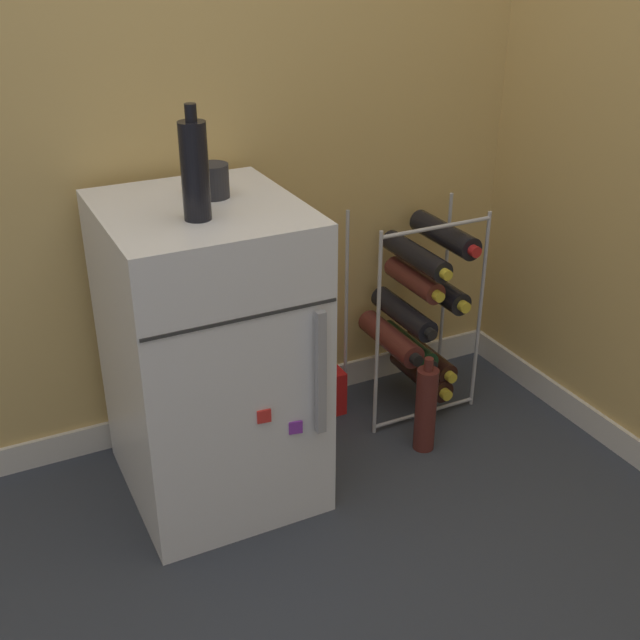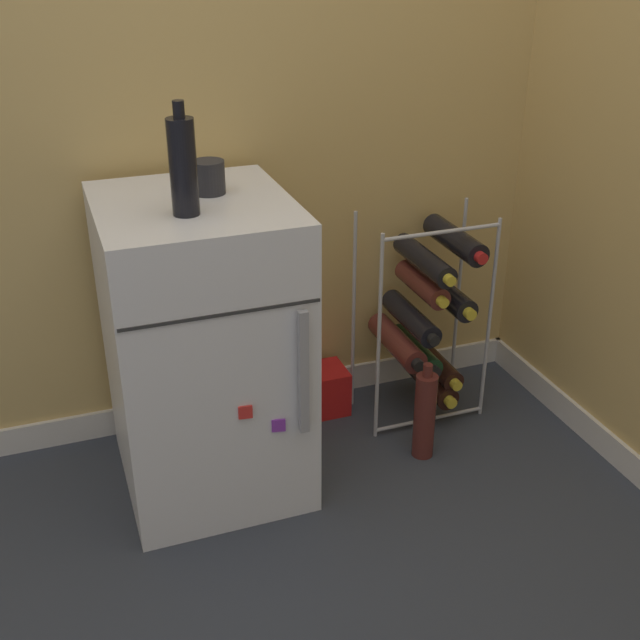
% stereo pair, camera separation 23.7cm
% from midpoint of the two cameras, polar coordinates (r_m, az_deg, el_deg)
% --- Properties ---
extents(ground_plane, '(14.00, 14.00, 0.00)m').
position_cam_midpoint_polar(ground_plane, '(2.30, 0.72, -13.66)').
color(ground_plane, '#333842').
extents(wall_back, '(7.02, 0.07, 2.50)m').
position_cam_midpoint_polar(wall_back, '(2.33, -4.60, 20.48)').
color(wall_back, tan).
rests_on(wall_back, ground_plane).
extents(mini_fridge, '(0.50, 0.57, 0.85)m').
position_cam_midpoint_polar(mini_fridge, '(2.22, -5.29, -2.11)').
color(mini_fridge, white).
rests_on(mini_fridge, ground_plane).
extents(wine_rack, '(0.39, 0.33, 0.69)m').
position_cam_midpoint_polar(wine_rack, '(2.60, 10.16, 0.19)').
color(wine_rack, '#B2B2B7').
rests_on(wine_rack, ground_plane).
extents(soda_box, '(0.21, 0.14, 0.15)m').
position_cam_midpoint_polar(soda_box, '(2.68, 2.18, -5.15)').
color(soda_box, red).
rests_on(soda_box, ground_plane).
extents(fridge_top_cup, '(0.08, 0.08, 0.09)m').
position_cam_midpoint_polar(fridge_top_cup, '(2.10, -4.70, 10.04)').
color(fridge_top_cup, '#28282D').
rests_on(fridge_top_cup, mini_fridge).
extents(fridge_top_bottle, '(0.07, 0.07, 0.27)m').
position_cam_midpoint_polar(fridge_top_bottle, '(1.92, -6.21, 10.79)').
color(fridge_top_bottle, black).
rests_on(fridge_top_bottle, mini_fridge).
extents(loose_bottle_floor, '(0.07, 0.07, 0.32)m').
position_cam_midpoint_polar(loose_bottle_floor, '(2.47, 10.21, -6.75)').
color(loose_bottle_floor, '#56231E').
rests_on(loose_bottle_floor, ground_plane).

